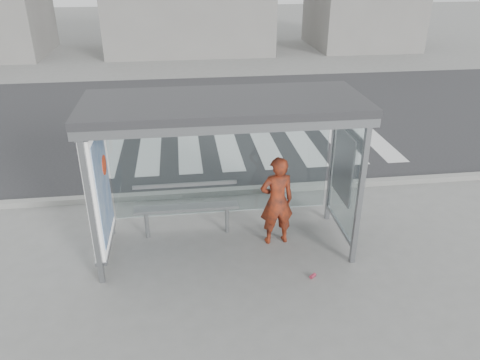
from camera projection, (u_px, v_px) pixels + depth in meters
name	position (u px, v px, depth m)	size (l,w,h in m)	color
ground	(227.00, 247.00, 8.08)	(80.00, 80.00, 0.00)	slate
road	(203.00, 118.00, 14.31)	(30.00, 10.00, 0.01)	#29292C
curb	(217.00, 192.00, 9.79)	(30.00, 0.18, 0.12)	gray
crosswalk	(247.00, 147.00, 12.20)	(7.55, 3.00, 0.00)	silver
bus_shelter	(201.00, 139.00, 7.22)	(4.25, 1.65, 2.62)	gray
person	(277.00, 201.00, 7.89)	(0.59, 0.38, 1.61)	orange
bench	(186.00, 207.00, 8.21)	(1.82, 0.32, 0.94)	gray
soda_can	(313.00, 276.00, 7.31)	(0.06, 0.06, 0.11)	#F24766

